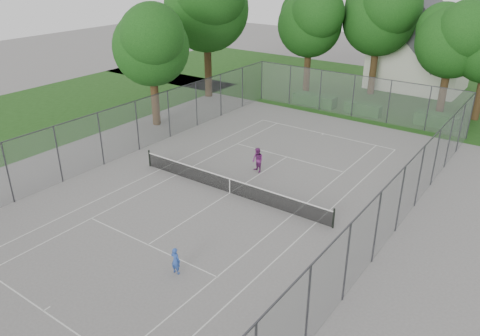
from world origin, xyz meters
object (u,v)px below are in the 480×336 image
Objects in this scene: tennis_net at (230,185)px; girl_player at (176,261)px; house at (422,44)px; woman_player at (258,160)px.

tennis_net is 7.61m from girl_player.
tennis_net is 1.19× the size of house.
woman_player is at bearing -93.95° from house.
house is at bearing 108.11° from woman_player.
house is at bearing 87.11° from tennis_net.
woman_player reaches higher than girl_player.
tennis_net is at bearing -62.50° from woman_player.
girl_player is at bearing -70.66° from tennis_net.
woman_player is (-2.84, 10.49, 0.16)m from girl_player.
girl_player reaches higher than tennis_net.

